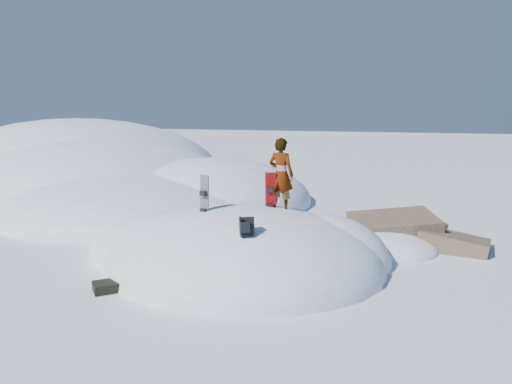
% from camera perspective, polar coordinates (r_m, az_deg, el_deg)
% --- Properties ---
extents(ground, '(120.00, 120.00, 0.00)m').
position_cam_1_polar(ground, '(12.53, -1.58, -8.51)').
color(ground, white).
rests_on(ground, ground).
extents(snow_mound, '(8.00, 6.00, 3.00)m').
position_cam_1_polar(snow_mound, '(12.80, -2.01, -8.11)').
color(snow_mound, white).
rests_on(snow_mound, ground).
extents(snow_ridge, '(21.50, 18.50, 6.40)m').
position_cam_1_polar(snow_ridge, '(25.67, -17.67, 0.69)').
color(snow_ridge, white).
rests_on(snow_ridge, ground).
extents(rock_outcrop, '(4.68, 4.41, 1.68)m').
position_cam_1_polar(rock_outcrop, '(14.91, 15.81, -5.78)').
color(rock_outcrop, brown).
rests_on(rock_outcrop, ground).
extents(snowboard_red, '(0.29, 0.22, 1.45)m').
position_cam_1_polar(snowboard_red, '(12.42, 1.68, -0.94)').
color(snowboard_red, red).
rests_on(snowboard_red, snow_mound).
extents(snowboard_dark, '(0.28, 0.22, 1.44)m').
position_cam_1_polar(snowboard_dark, '(12.07, -5.95, -1.37)').
color(snowboard_dark, black).
rests_on(snowboard_dark, snow_mound).
extents(backpack, '(0.40, 0.44, 0.49)m').
position_cam_1_polar(backpack, '(10.53, -1.09, -4.00)').
color(backpack, black).
rests_on(backpack, snow_mound).
extents(gear_pile, '(0.96, 0.83, 0.25)m').
position_cam_1_polar(gear_pile, '(11.41, -16.00, -10.18)').
color(gear_pile, black).
rests_on(gear_pile, ground).
extents(person, '(0.76, 0.60, 1.83)m').
position_cam_1_polar(person, '(12.37, 2.88, 2.00)').
color(person, slate).
rests_on(person, snow_mound).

